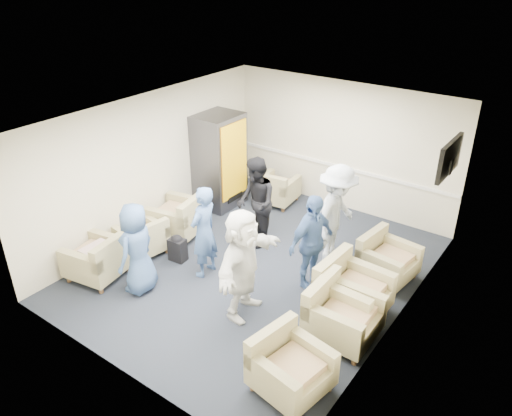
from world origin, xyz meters
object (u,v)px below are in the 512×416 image
Objects in this scene: armchair_right_far at (385,260)px; person_mid_left at (204,232)px; armchair_left_near at (100,260)px; armchair_right_near at (288,368)px; person_front_right at (243,264)px; armchair_right_midfar at (350,292)px; person_front_left at (137,249)px; armchair_left_mid at (143,240)px; armchair_left_far at (180,218)px; vending_machine at (220,161)px; armchair_right_midnear at (340,316)px; person_mid_right at (311,243)px; armchair_corner at (276,190)px; person_back_left at (256,203)px; person_back_right at (336,216)px.

person_mid_left is (-2.53, -1.68, 0.48)m from armchair_right_far.
armchair_left_near is 3.86m from armchair_right_near.
person_front_right is (-1.38, -2.12, 0.54)m from armchair_right_far.
person_front_left is at bearing 118.17° from armchair_right_midfar.
armchair_right_far is (3.83, 1.88, 0.03)m from armchair_left_mid.
vending_machine reaches higher than armchair_left_far.
armchair_left_mid is at bearing 102.94° from armchair_right_midfar.
person_mid_left is at bearing 87.92° from armchair_right_midnear.
person_mid_right reaches higher than armchair_left_mid.
armchair_right_near is at bearing -173.11° from armchair_right_far.
armchair_corner is 0.57× the size of person_front_left.
person_front_right is (-1.44, -0.36, 0.51)m from armchair_right_midnear.
armchair_left_far is 0.60× the size of person_front_right.
person_front_right is at bearing 65.77° from person_mid_left.
vending_machine is 2.65m from person_mid_left.
person_back_left reaches higher than person_mid_left.
armchair_right_midnear is 0.99× the size of armchair_right_far.
armchair_right_midnear is (3.94, 1.05, 0.02)m from armchair_left_near.
person_mid_right is (1.50, -0.57, -0.03)m from person_back_left.
armchair_right_midnear reaches higher than armchair_right_far.
vending_machine reaches higher than armchair_right_midfar.
armchair_corner is at bearing 45.82° from armchair_right_midnear.
armchair_left_far is 4.26m from armchair_right_near.
armchair_right_far is 0.54× the size of person_back_left.
person_back_right reaches higher than person_front_left.
person_mid_right is (2.97, 1.87, 0.48)m from armchair_left_near.
person_mid_left is at bearing 50.62° from armchair_left_far.
armchair_left_near is at bearing 134.32° from person_mid_right.
person_mid_left is (1.47, -2.20, -0.19)m from vending_machine.
armchair_right_midnear reaches higher than armchair_left_near.
armchair_right_far is 3.07m from person_mid_left.
armchair_corner is (-3.03, 1.23, -0.01)m from armchair_right_far.
armchair_left_far reaches higher than armchair_corner.
armchair_corner is 0.44× the size of vending_machine.
vending_machine reaches higher than person_front_right.
person_back_left is at bearing 60.44° from armchair_right_midnear.
armchair_right_midnear is 0.56× the size of person_mid_left.
person_front_left is 0.90× the size of person_back_left.
person_front_left reaches higher than armchair_right_midnear.
armchair_right_midnear is 3.29m from person_front_left.
armchair_left_far is 3.90m from armchair_right_midnear.
person_front_right is (1.71, 0.51, 0.10)m from person_front_left.
armchair_left_near is at bearing 115.66° from armchair_right_midfar.
armchair_right_far is 2.59m from person_front_right.
person_mid_right is (1.63, 0.73, 0.01)m from person_mid_left.
armchair_right_near is (3.75, -2.02, -0.03)m from armchair_left_far.
person_back_right reaches higher than armchair_left_mid.
armchair_left_near reaches higher than armchair_left_mid.
person_back_right is at bearing 98.03° from armchair_left_far.
armchair_left_mid is 3.12m from person_mid_right.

